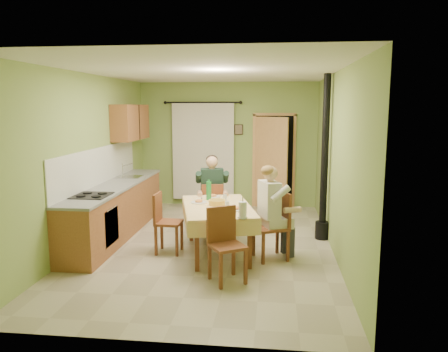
# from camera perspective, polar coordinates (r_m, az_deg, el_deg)

# --- Properties ---
(floor) EXTENTS (4.00, 6.00, 0.01)m
(floor) POSITION_cam_1_polar(r_m,az_deg,el_deg) (7.28, -2.07, -9.06)
(floor) COLOR tan
(floor) RESTS_ON ground
(room_shell) EXTENTS (4.04, 6.04, 2.82)m
(room_shell) POSITION_cam_1_polar(r_m,az_deg,el_deg) (6.93, -2.16, 5.38)
(room_shell) COLOR #8AA655
(room_shell) RESTS_ON ground
(kitchen_run) EXTENTS (0.64, 3.64, 1.56)m
(kitchen_run) POSITION_cam_1_polar(r_m,az_deg,el_deg) (7.95, -13.93, -4.16)
(kitchen_run) COLOR brown
(kitchen_run) RESTS_ON ground
(upper_cabinets) EXTENTS (0.35, 1.40, 0.70)m
(upper_cabinets) POSITION_cam_1_polar(r_m,az_deg,el_deg) (9.01, -12.08, 6.88)
(upper_cabinets) COLOR brown
(upper_cabinets) RESTS_ON room_shell
(curtain) EXTENTS (1.70, 0.07, 2.22)m
(curtain) POSITION_cam_1_polar(r_m,az_deg,el_deg) (9.92, -2.75, 3.28)
(curtain) COLOR black
(curtain) RESTS_ON ground
(doorway) EXTENTS (0.96, 0.48, 2.15)m
(doorway) POSITION_cam_1_polar(r_m,az_deg,el_deg) (9.79, 6.35, 1.91)
(doorway) COLOR black
(doorway) RESTS_ON ground
(dining_table) EXTENTS (1.39, 1.88, 0.76)m
(dining_table) POSITION_cam_1_polar(r_m,az_deg,el_deg) (6.81, -0.85, -7.01)
(dining_table) COLOR #E7C07A
(dining_table) RESTS_ON ground
(tableware) EXTENTS (0.94, 1.51, 0.33)m
(tableware) POSITION_cam_1_polar(r_m,az_deg,el_deg) (6.62, -0.50, -3.60)
(tableware) COLOR white
(tableware) RESTS_ON dining_table
(chair_far) EXTENTS (0.44, 0.44, 0.93)m
(chair_far) POSITION_cam_1_polar(r_m,az_deg,el_deg) (7.83, -1.54, -5.54)
(chair_far) COLOR brown
(chair_far) RESTS_ON ground
(chair_near) EXTENTS (0.57, 0.57, 0.97)m
(chair_near) POSITION_cam_1_polar(r_m,az_deg,el_deg) (5.78, 0.37, -10.91)
(chair_near) COLOR brown
(chair_near) RESTS_ON ground
(chair_right) EXTENTS (0.59, 0.59, 1.01)m
(chair_right) POSITION_cam_1_polar(r_m,az_deg,el_deg) (6.65, 6.24, -8.26)
(chair_right) COLOR brown
(chair_right) RESTS_ON ground
(chair_left) EXTENTS (0.40, 0.40, 0.94)m
(chair_left) POSITION_cam_1_polar(r_m,az_deg,el_deg) (6.93, -7.31, -7.58)
(chair_left) COLOR brown
(chair_left) RESTS_ON ground
(man_far) EXTENTS (0.62, 0.53, 1.39)m
(man_far) POSITION_cam_1_polar(r_m,az_deg,el_deg) (7.72, -1.56, -1.28)
(man_far) COLOR #192D23
(man_far) RESTS_ON chair_far
(man_right) EXTENTS (0.60, 0.65, 1.39)m
(man_right) POSITION_cam_1_polar(r_m,az_deg,el_deg) (6.49, 6.20, -3.32)
(man_right) COLOR beige
(man_right) RESTS_ON chair_right
(stove_flue) EXTENTS (0.24, 0.24, 2.80)m
(stove_flue) POSITION_cam_1_polar(r_m,az_deg,el_deg) (7.59, 12.91, -0.56)
(stove_flue) COLOR black
(stove_flue) RESTS_ON ground
(picture_back) EXTENTS (0.19, 0.03, 0.23)m
(picture_back) POSITION_cam_1_polar(r_m,az_deg,el_deg) (9.86, 1.92, 6.09)
(picture_back) COLOR black
(picture_back) RESTS_ON room_shell
(picture_right) EXTENTS (0.03, 0.31, 0.21)m
(picture_right) POSITION_cam_1_polar(r_m,az_deg,el_deg) (8.10, 13.16, 5.90)
(picture_right) COLOR brown
(picture_right) RESTS_ON room_shell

